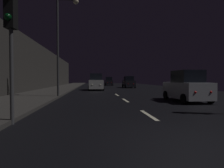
# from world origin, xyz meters

# --- Properties ---
(ground) EXTENTS (26.47, 84.00, 0.02)m
(ground) POSITION_xyz_m (0.00, 24.50, -0.01)
(ground) COLOR black
(sidewalk_left) EXTENTS (4.40, 84.00, 0.15)m
(sidewalk_left) POSITION_xyz_m (-7.03, 24.50, 0.07)
(sidewalk_left) COLOR #33302D
(sidewalk_left) RESTS_ON ground
(building_facade_left) EXTENTS (0.80, 63.00, 6.11)m
(building_facade_left) POSITION_xyz_m (-9.63, 21.00, 3.05)
(building_facade_left) COLOR #2D2B28
(building_facade_left) RESTS_ON ground
(lane_centerline) EXTENTS (0.16, 12.30, 0.01)m
(lane_centerline) POSITION_xyz_m (0.00, 8.17, 0.01)
(lane_centerline) COLOR beige
(lane_centerline) RESTS_ON ground
(traffic_light_near_left) EXTENTS (0.33, 0.47, 4.96)m
(traffic_light_near_left) POSITION_xyz_m (-4.83, 1.89, 3.61)
(traffic_light_near_left) COLOR #38383A
(traffic_light_near_left) RESTS_ON ground
(streetlamp_overhead) EXTENTS (1.70, 0.44, 7.75)m
(streetlamp_overhead) POSITION_xyz_m (-4.50, 10.71, 5.08)
(streetlamp_overhead) COLOR #2D2D30
(streetlamp_overhead) RESTS_ON ground
(car_approaching_headlights) EXTENTS (2.03, 4.40, 2.21)m
(car_approaching_headlights) POSITION_xyz_m (-1.79, 21.29, 1.01)
(car_approaching_headlights) COLOR silver
(car_approaching_headlights) RESTS_ON ground
(car_parked_right_near) EXTENTS (1.87, 4.04, 2.04)m
(car_parked_right_near) POSITION_xyz_m (3.93, 7.54, 0.93)
(car_parked_right_near) COLOR #A5A8AD
(car_parked_right_near) RESTS_ON ground
(car_parked_right_far) EXTENTS (1.82, 3.95, 1.99)m
(car_parked_right_far) POSITION_xyz_m (3.93, 27.78, 0.91)
(car_parked_right_far) COLOR black
(car_parked_right_far) RESTS_ON ground
(car_distant_taillights) EXTENTS (1.82, 3.95, 1.99)m
(car_distant_taillights) POSITION_xyz_m (1.58, 40.52, 0.91)
(car_distant_taillights) COLOR black
(car_distant_taillights) RESTS_ON ground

